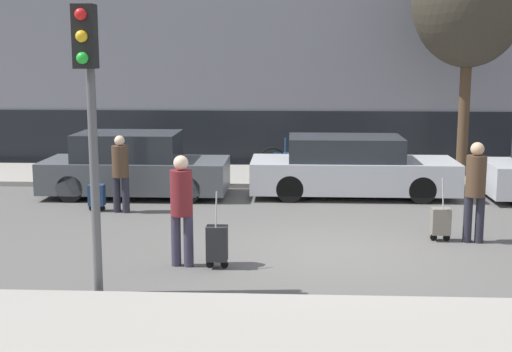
% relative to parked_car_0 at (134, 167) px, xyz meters
% --- Properties ---
extents(ground_plane, '(80.00, 80.00, 0.00)m').
position_rel_parked_car_0_xyz_m(ground_plane, '(4.24, -4.50, -0.68)').
color(ground_plane, '#565451').
extents(sidewalk_near, '(28.00, 2.50, 0.12)m').
position_rel_parked_car_0_xyz_m(sidewalk_near, '(4.24, -8.25, -0.62)').
color(sidewalk_near, gray).
rests_on(sidewalk_near, ground_plane).
extents(sidewalk_far, '(28.00, 3.00, 0.12)m').
position_rel_parked_car_0_xyz_m(sidewalk_far, '(4.24, 2.50, -0.62)').
color(sidewalk_far, gray).
rests_on(sidewalk_far, ground_plane).
extents(parked_car_0, '(4.18, 1.75, 1.46)m').
position_rel_parked_car_0_xyz_m(parked_car_0, '(0.00, 0.00, 0.00)').
color(parked_car_0, '#4C5156').
rests_on(parked_car_0, ground_plane).
extents(parked_car_1, '(4.65, 1.77, 1.37)m').
position_rel_parked_car_0_xyz_m(parked_car_1, '(4.97, 0.24, -0.03)').
color(parked_car_1, '#B7BABF').
rests_on(parked_car_1, ground_plane).
extents(pedestrian_left, '(0.35, 0.34, 1.59)m').
position_rel_parked_car_0_xyz_m(pedestrian_left, '(0.12, -1.74, 0.22)').
color(pedestrian_left, '#23232D').
rests_on(pedestrian_left, ground_plane).
extents(trolley_left, '(0.34, 0.29, 1.10)m').
position_rel_parked_car_0_xyz_m(trolley_left, '(-0.42, -1.64, -0.34)').
color(trolley_left, navy).
rests_on(trolley_left, ground_plane).
extents(pedestrian_center, '(0.35, 0.34, 1.72)m').
position_rel_parked_car_0_xyz_m(pedestrian_center, '(1.95, -5.42, 0.30)').
color(pedestrian_center, '#383347').
rests_on(pedestrian_center, ground_plane).
extents(trolley_center, '(0.34, 0.29, 1.20)m').
position_rel_parked_car_0_xyz_m(trolley_center, '(2.49, -5.50, -0.29)').
color(trolley_center, '#262628').
rests_on(trolley_center, ground_plane).
extents(pedestrian_right, '(0.35, 0.34, 1.75)m').
position_rel_parked_car_0_xyz_m(pedestrian_right, '(6.77, -3.78, 0.32)').
color(pedestrian_right, '#23232D').
rests_on(pedestrian_right, ground_plane).
extents(trolley_right, '(0.34, 0.29, 1.12)m').
position_rel_parked_car_0_xyz_m(trolley_right, '(6.22, -3.70, -0.33)').
color(trolley_right, slate).
rests_on(trolley_right, ground_plane).
extents(traffic_light, '(0.28, 0.47, 3.84)m').
position_rel_parked_car_0_xyz_m(traffic_light, '(1.00, -6.86, 2.06)').
color(traffic_light, '#515154').
rests_on(traffic_light, ground_plane).
extents(parked_bicycle, '(1.77, 0.06, 0.96)m').
position_rel_parked_car_0_xyz_m(parked_bicycle, '(3.63, 2.43, -0.19)').
color(parked_bicycle, black).
rests_on(parked_bicycle, sidewalk_far).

